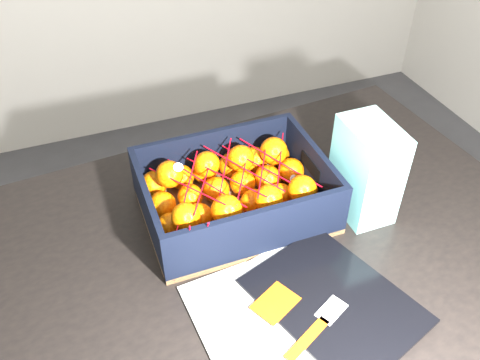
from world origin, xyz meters
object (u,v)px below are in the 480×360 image
object	(u,v)px
table	(252,278)
produce_crate	(235,198)
magazine_stack	(299,314)
retail_carton	(366,170)

from	to	relation	value
table	produce_crate	bearing A→B (deg)	88.93
produce_crate	magazine_stack	bearing A→B (deg)	-87.79
table	produce_crate	world-z (taller)	produce_crate
produce_crate	retail_carton	bearing A→B (deg)	-18.17
table	magazine_stack	world-z (taller)	magazine_stack
produce_crate	retail_carton	size ratio (longest dim) A/B	1.80
retail_carton	produce_crate	bearing A→B (deg)	161.77
magazine_stack	produce_crate	world-z (taller)	produce_crate
magazine_stack	produce_crate	distance (m)	0.28
table	retail_carton	world-z (taller)	retail_carton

